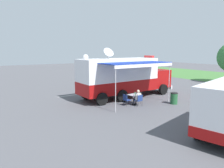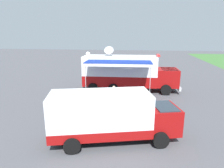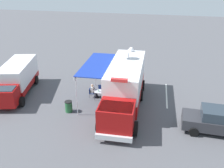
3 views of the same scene
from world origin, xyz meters
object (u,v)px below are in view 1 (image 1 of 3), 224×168
folding_chair_beside_table (126,99)px  trash_bin (174,98)px  car_behind_truck (107,78)px  command_truck (125,76)px  folding_chair_at_table (139,99)px  folding_table (134,95)px  seated_responder (137,97)px  water_bottle (135,93)px

folding_chair_beside_table → trash_bin: 3.85m
car_behind_truck → command_truck: bearing=-17.3°
folding_chair_at_table → folding_chair_beside_table: bearing=-132.0°
folding_chair_at_table → car_behind_truck: (-9.70, 3.01, 0.37)m
command_truck → folding_chair_at_table: (3.09, -0.96, -1.43)m
folding_table → trash_bin: 3.19m
folding_table → trash_bin: bearing=55.7°
command_truck → seated_responder: size_ratio=7.66×
seated_responder → trash_bin: bearing=66.8°
folding_chair_at_table → trash_bin: 2.93m
trash_bin → water_bottle: bearing=-124.3°
folding_chair_at_table → seated_responder: size_ratio=0.70×
command_truck → seated_responder: command_truck is taller
folding_table → folding_chair_at_table: bearing=-9.1°
folding_chair_at_table → car_behind_truck: bearing=162.7°
folding_table → water_bottle: size_ratio=3.71×
folding_table → seated_responder: seated_responder is taller
water_bottle → car_behind_truck: 9.39m
water_bottle → seated_responder: size_ratio=0.18×
water_bottle → folding_chair_at_table: bearing=-15.9°
folding_table → seated_responder: 0.63m
folding_chair_beside_table → car_behind_truck: bearing=157.6°
folding_table → trash_bin: (1.80, 2.63, -0.22)m
folding_chair_beside_table → car_behind_truck: car_behind_truck is taller
folding_chair_at_table → folding_chair_beside_table: (-0.65, -0.72, 0.00)m
folding_table → seated_responder: (0.61, -0.13, -0.02)m
command_truck → folding_chair_beside_table: 3.29m
seated_responder → trash_bin: size_ratio=1.37×
water_bottle → folding_chair_at_table: (0.74, -0.21, -0.32)m
folding_table → folding_chair_at_table: size_ratio=0.96×
command_truck → trash_bin: (4.09, 1.80, -1.49)m
water_bottle → trash_bin: (1.74, 2.55, -0.38)m
folding_chair_at_table → car_behind_truck: 10.16m
folding_chair_beside_table → command_truck: bearing=145.5°
folding_table → trash_bin: trash_bin is taller
water_bottle → command_truck: bearing=162.4°
folding_chair_beside_table → trash_bin: size_ratio=0.96×
trash_bin → car_behind_truck: (-10.70, 0.25, 0.42)m
folding_chair_at_table → folding_table: bearing=170.9°
folding_chair_beside_table → seated_responder: seated_responder is taller
trash_bin → command_truck: bearing=-156.2°
folding_chair_beside_table → car_behind_truck: size_ratio=0.20×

